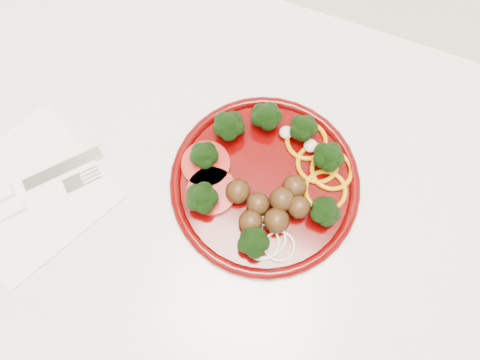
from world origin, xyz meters
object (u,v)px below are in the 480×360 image
(knife, at_px, (9,192))
(fork, at_px, (13,211))
(plate, at_px, (266,181))
(napkin, at_px, (30,192))

(knife, height_order, fork, knife)
(plate, relative_size, napkin, 1.37)
(fork, bearing_deg, napkin, 33.31)
(fork, bearing_deg, knife, 83.00)
(knife, xyz_separation_m, fork, (0.02, -0.02, -0.00))
(plate, distance_m, knife, 0.33)
(plate, xyz_separation_m, knife, (-0.30, -0.13, -0.01))
(plate, relative_size, knife, 1.54)
(plate, distance_m, napkin, 0.30)
(plate, bearing_deg, napkin, -156.86)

